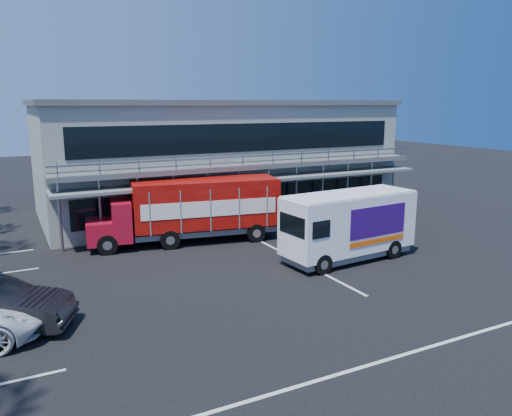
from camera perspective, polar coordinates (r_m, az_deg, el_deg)
name	(u,v)px	position (r m, az deg, el deg)	size (l,w,h in m)	color
ground	(294,288)	(19.90, 4.37, -9.11)	(120.00, 120.00, 0.00)	black
building	(216,156)	(33.47, -4.60, 5.90)	(22.40, 12.00, 7.30)	gray
red_truck	(193,208)	(26.01, -7.21, -0.03)	(9.93, 3.82, 3.27)	#A70D21
white_van	(349,225)	(23.24, 10.54, -1.90)	(6.57, 2.70, 3.13)	white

